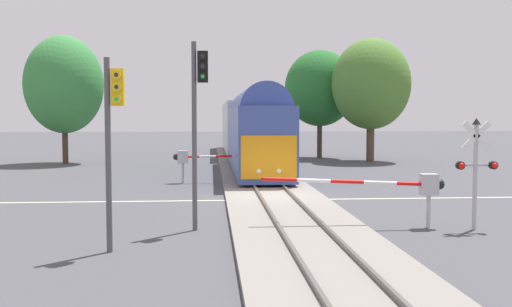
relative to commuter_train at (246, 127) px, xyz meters
name	(u,v)px	position (x,y,z in m)	size (l,w,h in m)	color
ground_plane	(275,200)	(0.00, -21.08, -2.79)	(220.00, 220.00, 0.00)	#47474C
road_centre_stripe	(275,200)	(0.00, -21.08, -2.79)	(44.00, 0.20, 0.01)	beige
railway_track	(275,198)	(0.00, -21.08, -2.69)	(4.40, 80.00, 0.32)	gray
commuter_train	(246,127)	(0.00, 0.00, 0.00)	(3.04, 39.38, 5.16)	#384C93
crossing_gate_near	(408,186)	(3.67, -27.90, -1.37)	(6.13, 0.40, 1.80)	#B7B7BC
crossing_signal_mast	(476,162)	(5.74, -28.42, -0.55)	(1.36, 0.44, 3.66)	#B2B2B7
crossing_gate_far	(192,158)	(-3.89, -14.25, -1.40)	(5.14, 0.40, 1.80)	#B7B7BC
traffic_signal_near_left	(113,122)	(-5.47, -30.69, 0.76)	(0.53, 0.38, 5.29)	#4C4C51
traffic_signal_median	(198,105)	(-3.23, -27.79, 1.28)	(0.53, 0.38, 6.09)	#4C4C51
elm_centre_background	(320,88)	(6.63, 3.98, 3.29)	(6.10, 6.10, 9.39)	#4C3828
oak_far_right	(371,84)	(10.05, -0.02, 3.45)	(6.31, 6.31, 9.92)	brown
pine_left_background	(64,85)	(-14.06, -0.39, 3.29)	(5.97, 5.97, 9.83)	#4C3828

